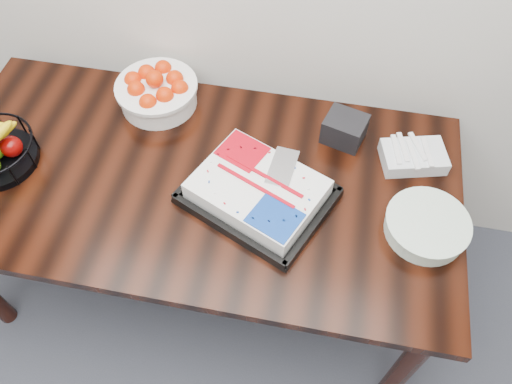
% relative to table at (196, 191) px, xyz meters
% --- Properties ---
extents(table, '(1.80, 0.90, 0.75)m').
position_rel_table_xyz_m(table, '(0.00, 0.00, 0.00)').
color(table, black).
rests_on(table, ground).
extents(cake_tray, '(0.55, 0.50, 0.09)m').
position_rel_table_xyz_m(cake_tray, '(0.23, -0.05, 0.13)').
color(cake_tray, black).
rests_on(cake_tray, table).
extents(tangerine_bowl, '(0.30, 0.30, 0.19)m').
position_rel_table_xyz_m(tangerine_bowl, '(-0.22, 0.31, 0.17)').
color(tangerine_bowl, white).
rests_on(tangerine_bowl, table).
extents(plate_stack, '(0.26, 0.26, 0.06)m').
position_rel_table_xyz_m(plate_stack, '(0.77, -0.07, 0.12)').
color(plate_stack, white).
rests_on(plate_stack, table).
extents(fork_bag, '(0.24, 0.19, 0.06)m').
position_rel_table_xyz_m(fork_bag, '(0.73, 0.21, 0.12)').
color(fork_bag, silver).
rests_on(fork_bag, table).
extents(napkin_box, '(0.17, 0.15, 0.10)m').
position_rel_table_xyz_m(napkin_box, '(0.48, 0.27, 0.14)').
color(napkin_box, black).
rests_on(napkin_box, table).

